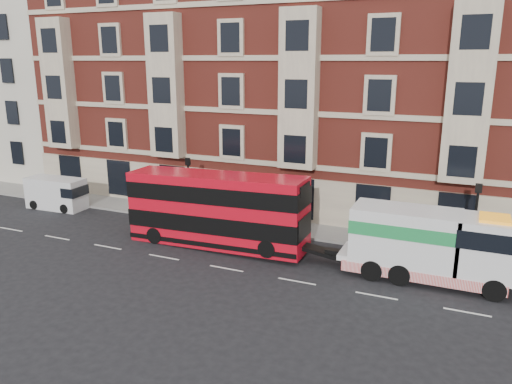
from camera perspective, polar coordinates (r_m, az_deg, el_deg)
ground at (r=27.19m, az=-3.39°, el=-8.73°), size 120.00×120.00×0.00m
sidewalk at (r=33.56m, az=2.43°, el=-3.92°), size 90.00×3.00×0.15m
victorian_terrace at (r=38.73m, az=7.46°, el=13.55°), size 45.00×12.00×20.40m
cream_block at (r=55.04m, az=-25.71°, el=10.80°), size 16.00×10.00×16.80m
lamp_post_west at (r=34.27m, az=-7.71°, el=0.89°), size 0.35×0.15×4.35m
lamp_post_east at (r=29.51m, az=23.79°, el=-2.56°), size 0.35×0.15×4.35m
double_decker_bus at (r=29.60m, az=-4.54°, el=-1.92°), size 10.95×2.51×4.43m
tow_truck at (r=26.53m, az=19.25°, el=-5.68°), size 8.77×2.59×3.65m
box_van at (r=40.41m, az=-21.86°, el=-0.15°), size 4.55×2.07×2.33m
pedestrian at (r=36.54m, az=-11.83°, el=-1.19°), size 0.71×0.61×1.63m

